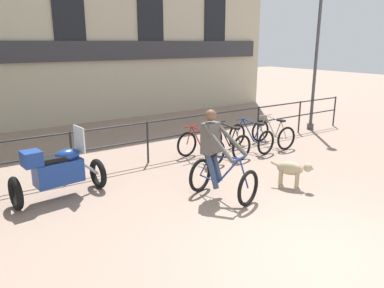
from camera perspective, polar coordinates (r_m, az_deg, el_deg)
The scene contains 10 objects.
ground_plane at distance 5.78m, azimuth 19.47°, elevation -16.02°, with size 60.00×60.00×0.00m, color gray.
canal_railing at distance 9.25m, azimuth -6.81°, elevation 1.38°, with size 15.05×0.05×1.05m.
cyclist_with_bike at distance 7.15m, azimuth 3.90°, elevation -2.29°, with size 0.99×1.32×1.70m.
dog at distance 7.97m, azimuth 15.04°, elevation -3.73°, with size 0.50×0.83×0.57m.
parked_motorcycle at distance 7.55m, azimuth -19.78°, elevation -3.84°, with size 1.77×0.79×1.35m.
parked_bicycle_near_lamp at distance 9.38m, azimuth 1.32°, elevation -0.53°, with size 0.79×1.18×0.86m.
parked_bicycle_mid_left at distance 9.89m, azimuth 5.35°, elevation 0.24°, with size 0.76×1.16×0.86m.
parked_bicycle_mid_right at distance 10.44m, azimuth 8.98°, elevation 0.94°, with size 0.77×1.17×0.86m.
parked_bicycle_far_end at distance 11.04m, azimuth 12.22°, elevation 1.55°, with size 0.70×1.13×0.86m.
street_lamp at distance 13.24m, azimuth 18.46°, elevation 13.13°, with size 0.28×0.28×4.62m.
Camera 1 is at (-4.15, -2.76, 2.92)m, focal length 35.00 mm.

